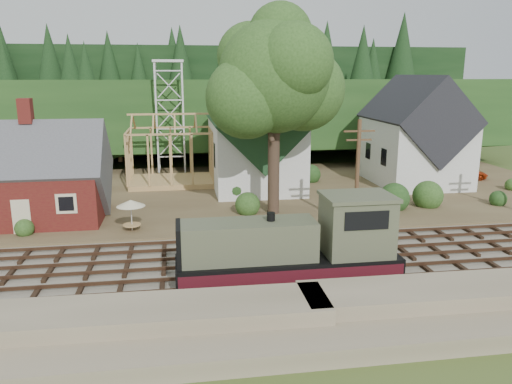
{
  "coord_description": "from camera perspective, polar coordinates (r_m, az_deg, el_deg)",
  "views": [
    {
      "loc": [
        -5.22,
        -27.29,
        11.03
      ],
      "look_at": [
        -0.01,
        6.0,
        3.0
      ],
      "focal_mm": 35.0,
      "sensor_mm": 36.0,
      "label": 1
    }
  ],
  "objects": [
    {
      "name": "timber_frame",
      "position": [
        49.9,
        -9.71,
        4.26
      ],
      "size": [
        8.2,
        6.2,
        6.99
      ],
      "color": "tan",
      "rests_on": "village_flat"
    },
    {
      "name": "embankment",
      "position": [
        22.41,
        6.01,
        -16.17
      ],
      "size": [
        64.0,
        5.0,
        1.6
      ],
      "primitive_type": "cube",
      "color": "#7F7259",
      "rests_on": "ground"
    },
    {
      "name": "ridge",
      "position": [
        86.16,
        -5.38,
        5.99
      ],
      "size": [
        80.0,
        20.0,
        12.0
      ],
      "primitive_type": "cube",
      "color": "black",
      "rests_on": "ground"
    },
    {
      "name": "telegraph_pole_near",
      "position": [
        35.37,
        11.5,
        2.08
      ],
      "size": [
        2.2,
        0.28,
        8.0
      ],
      "color": "#4C331E",
      "rests_on": "ground"
    },
    {
      "name": "church",
      "position": [
        47.88,
        -0.16,
        6.39
      ],
      "size": [
        8.4,
        15.17,
        13.0
      ],
      "color": "silver",
      "rests_on": "village_flat"
    },
    {
      "name": "big_tree",
      "position": [
        38.1,
        2.34,
        12.17
      ],
      "size": [
        10.9,
        8.4,
        14.7
      ],
      "color": "#38281E",
      "rests_on": "village_flat"
    },
    {
      "name": "lattice_tower",
      "position": [
        55.3,
        -9.93,
        12.18
      ],
      "size": [
        3.2,
        3.2,
        12.12
      ],
      "color": "silver",
      "rests_on": "village_flat"
    },
    {
      "name": "railroad_bed",
      "position": [
        29.87,
        1.82,
        -8.11
      ],
      "size": [
        64.0,
        11.0,
        0.16
      ],
      "primitive_type": "cube",
      "color": "#726B5B",
      "rests_on": "ground"
    },
    {
      "name": "patio_set",
      "position": [
        35.67,
        -14.12,
        -1.39
      ],
      "size": [
        1.97,
        1.97,
        2.2
      ],
      "color": "silver",
      "rests_on": "village_flat"
    },
    {
      "name": "car_red",
      "position": [
        56.39,
        22.78,
        2.02
      ],
      "size": [
        4.78,
        2.89,
        1.24
      ],
      "primitive_type": "imported",
      "rotation": [
        0.0,
        0.0,
        1.37
      ],
      "color": "#B3330E",
      "rests_on": "village_flat"
    },
    {
      "name": "depot",
      "position": [
        40.54,
        -24.13,
        1.1
      ],
      "size": [
        10.8,
        7.41,
        9.0
      ],
      "color": "#521214",
      "rests_on": "village_flat"
    },
    {
      "name": "ground",
      "position": [
        29.9,
        1.81,
        -8.26
      ],
      "size": [
        140.0,
        140.0,
        0.0
      ],
      "primitive_type": "plane",
      "color": "#384C1E",
      "rests_on": "ground"
    },
    {
      "name": "farmhouse",
      "position": [
        52.15,
        17.71,
        5.99
      ],
      "size": [
        8.4,
        10.8,
        10.6
      ],
      "color": "silver",
      "rests_on": "village_flat"
    },
    {
      "name": "car_blue",
      "position": [
        41.69,
        -18.48,
        -1.31
      ],
      "size": [
        2.28,
        3.99,
        1.28
      ],
      "primitive_type": "imported",
      "rotation": [
        0.0,
        0.0,
        0.22
      ],
      "color": "#5F8ECC",
      "rests_on": "village_flat"
    },
    {
      "name": "village_flat",
      "position": [
        46.87,
        -2.26,
        -0.03
      ],
      "size": [
        64.0,
        26.0,
        0.3
      ],
      "primitive_type": "cube",
      "color": "brown",
      "rests_on": "ground"
    },
    {
      "name": "hillside",
      "position": [
        70.36,
        -4.55,
        4.35
      ],
      "size": [
        70.0,
        28.96,
        12.74
      ],
      "primitive_type": "cube",
      "rotation": [
        -0.17,
        0.0,
        0.0
      ],
      "color": "#1E3F19",
      "rests_on": "ground"
    },
    {
      "name": "locomotive",
      "position": [
        26.57,
        4.72,
        -6.33
      ],
      "size": [
        11.65,
        2.91,
        4.67
      ],
      "color": "black",
      "rests_on": "railroad_bed"
    }
  ]
}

